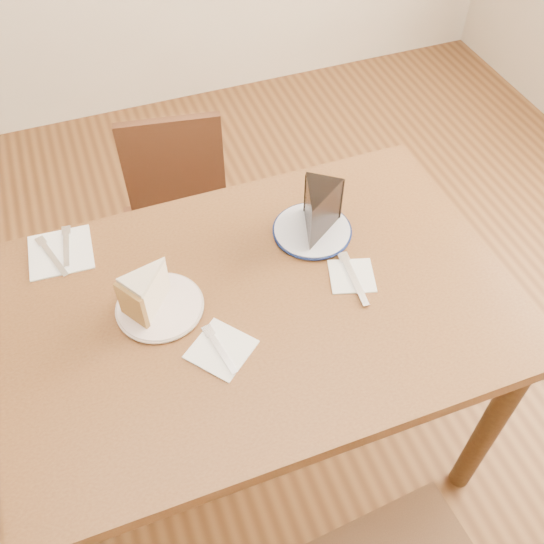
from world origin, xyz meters
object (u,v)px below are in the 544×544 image
Objects in this scene: plate_cream at (160,307)px; carrot_cake at (151,289)px; plate_navy at (312,231)px; chair_far at (183,228)px; table at (258,324)px; chocolate_cake at (317,215)px.

plate_cream is 0.06m from carrot_cake.
carrot_cake is at bearing -168.15° from plate_navy.
chair_far is 4.00× the size of plate_cream.
table is 0.64m from chair_far.
plate_navy reaches higher than table.
chair_far is 0.66m from chocolate_cake.
chocolate_cake is at bearing 34.53° from table.
chair_far is 3.99× the size of plate_navy.
plate_navy is (0.43, 0.10, 0.00)m from plate_cream.
plate_navy is 0.07m from chocolate_cake.
chair_far is (-0.05, 0.60, -0.22)m from table.
plate_cream is (-0.22, 0.05, 0.10)m from table.
plate_cream is at bearing 166.24° from table.
chocolate_cake is (0.44, 0.08, 0.01)m from carrot_cake.
plate_cream is 1.76× the size of carrot_cake.
plate_cream is at bearing 48.47° from chocolate_cake.
chair_far reaches higher than plate_navy.
carrot_cake reaches higher than chair_far.
plate_cream is (-0.17, -0.55, 0.32)m from chair_far.
carrot_cake reaches higher than plate_cream.
plate_navy is 1.45× the size of chocolate_cake.
chocolate_cake reaches higher than table.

